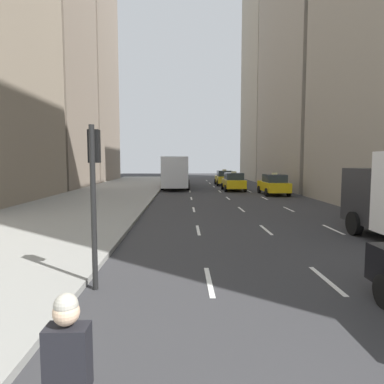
{
  "coord_description": "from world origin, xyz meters",
  "views": [
    {
      "loc": [
        -0.8,
        0.18,
        2.83
      ],
      "look_at": [
        -0.42,
        15.37,
        1.45
      ],
      "focal_mm": 32.0,
      "sensor_mm": 36.0,
      "label": 1
    }
  ],
  "objects_px": {
    "taxi_second": "(274,184)",
    "skateboarder": "(69,384)",
    "taxi_lead": "(224,178)",
    "taxi_third": "(233,182)",
    "city_bus": "(176,171)",
    "traffic_light_pole": "(94,180)"
  },
  "relations": [
    {
      "from": "taxi_third",
      "to": "traffic_light_pole",
      "type": "distance_m",
      "value": 26.04
    },
    {
      "from": "taxi_third",
      "to": "city_bus",
      "type": "height_order",
      "value": "city_bus"
    },
    {
      "from": "city_bus",
      "to": "skateboarder",
      "type": "distance_m",
      "value": 34.09
    },
    {
      "from": "taxi_lead",
      "to": "taxi_second",
      "type": "distance_m",
      "value": 11.93
    },
    {
      "from": "taxi_third",
      "to": "city_bus",
      "type": "relative_size",
      "value": 0.38
    },
    {
      "from": "traffic_light_pole",
      "to": "taxi_third",
      "type": "bearing_deg",
      "value": 74.95
    },
    {
      "from": "taxi_lead",
      "to": "taxi_second",
      "type": "xyz_separation_m",
      "value": [
        2.8,
        -11.6,
        0.0
      ]
    },
    {
      "from": "taxi_lead",
      "to": "taxi_second",
      "type": "relative_size",
      "value": 1.0
    },
    {
      "from": "taxi_second",
      "to": "city_bus",
      "type": "height_order",
      "value": "city_bus"
    },
    {
      "from": "taxi_second",
      "to": "skateboarder",
      "type": "height_order",
      "value": "taxi_second"
    },
    {
      "from": "city_bus",
      "to": "taxi_second",
      "type": "bearing_deg",
      "value": -44.7
    },
    {
      "from": "taxi_second",
      "to": "traffic_light_pole",
      "type": "xyz_separation_m",
      "value": [
        -9.55,
        -21.02,
        1.53
      ]
    },
    {
      "from": "taxi_third",
      "to": "traffic_light_pole",
      "type": "relative_size",
      "value": 1.22
    },
    {
      "from": "taxi_lead",
      "to": "taxi_third",
      "type": "relative_size",
      "value": 1.0
    },
    {
      "from": "skateboarder",
      "to": "traffic_light_pole",
      "type": "bearing_deg",
      "value": 101.68
    },
    {
      "from": "taxi_third",
      "to": "city_bus",
      "type": "bearing_deg",
      "value": 142.94
    },
    {
      "from": "city_bus",
      "to": "skateboarder",
      "type": "xyz_separation_m",
      "value": [
        -0.16,
        -34.08,
        -0.82
      ]
    },
    {
      "from": "taxi_lead",
      "to": "city_bus",
      "type": "xyz_separation_m",
      "value": [
        -5.61,
        -3.27,
        0.91
      ]
    },
    {
      "from": "taxi_lead",
      "to": "traffic_light_pole",
      "type": "distance_m",
      "value": 33.34
    },
    {
      "from": "city_bus",
      "to": "skateboarder",
      "type": "height_order",
      "value": "city_bus"
    },
    {
      "from": "taxi_lead",
      "to": "traffic_light_pole",
      "type": "height_order",
      "value": "traffic_light_pole"
    },
    {
      "from": "taxi_third",
      "to": "skateboarder",
      "type": "xyz_separation_m",
      "value": [
        -5.77,
        -29.84,
        0.08
      ]
    }
  ]
}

